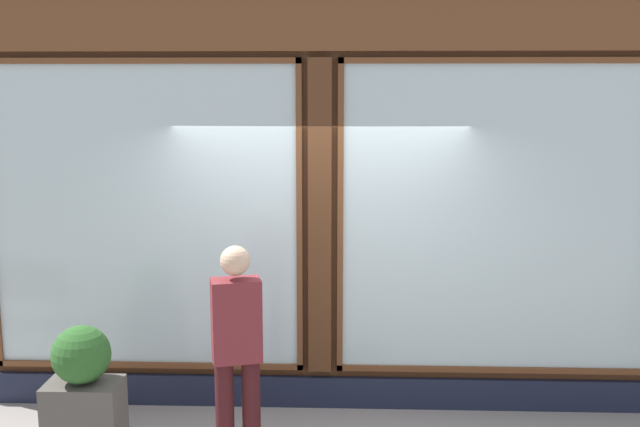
# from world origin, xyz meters

# --- Properties ---
(shop_facade) EXTENTS (6.11, 0.42, 4.26)m
(shop_facade) POSITION_xyz_m (-0.00, -0.13, 1.88)
(shop_facade) COLOR #4C2B16
(shop_facade) RESTS_ON ground_plane
(pedestrian) EXTENTS (0.41, 0.31, 1.69)m
(pedestrian) POSITION_xyz_m (0.58, 1.03, 0.93)
(pedestrian) COLOR #3A1316
(pedestrian) RESTS_ON ground_plane
(planter_box) EXTENTS (0.56, 0.36, 0.63)m
(planter_box) POSITION_xyz_m (1.75, 1.05, 0.32)
(planter_box) COLOR #4C4742
(planter_box) RESTS_ON ground_plane
(planter_shrub) EXTENTS (0.44, 0.44, 0.44)m
(planter_shrub) POSITION_xyz_m (1.75, 1.05, 0.85)
(planter_shrub) COLOR #285623
(planter_shrub) RESTS_ON planter_box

